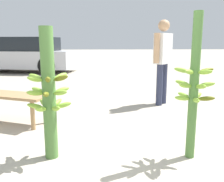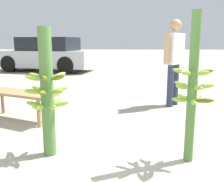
# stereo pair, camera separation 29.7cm
# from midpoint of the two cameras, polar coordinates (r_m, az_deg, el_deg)

# --- Properties ---
(ground_plane) EXTENTS (80.00, 80.00, 0.00)m
(ground_plane) POSITION_cam_midpoint_polar(r_m,az_deg,el_deg) (2.46, 5.36, -18.96)
(ground_plane) COLOR #A89E8C
(banana_stalk_left) EXTENTS (0.47, 0.47, 1.39)m
(banana_stalk_left) POSITION_cam_midpoint_polar(r_m,az_deg,el_deg) (2.70, -11.59, -0.40)
(banana_stalk_left) COLOR #4C7A38
(banana_stalk_left) RESTS_ON ground_plane
(banana_stalk_center) EXTENTS (0.43, 0.43, 1.53)m
(banana_stalk_center) POSITION_cam_midpoint_polar(r_m,az_deg,el_deg) (2.66, 20.97, 0.57)
(banana_stalk_center) COLOR #4C7A38
(banana_stalk_center) RESTS_ON ground_plane
(vendor_person) EXTENTS (0.49, 0.58, 1.65)m
(vendor_person) POSITION_cam_midpoint_polar(r_m,az_deg,el_deg) (4.96, 15.73, 7.80)
(vendor_person) COLOR #2D334C
(vendor_person) RESTS_ON ground_plane
(market_bench) EXTENTS (1.38, 0.88, 0.46)m
(market_bench) POSITION_cam_midpoint_polar(r_m,az_deg,el_deg) (4.18, -18.76, -1.07)
(market_bench) COLOR #99754C
(market_bench) RESTS_ON ground_plane
(parked_car) EXTENTS (4.33, 2.45, 1.43)m
(parked_car) POSITION_cam_midpoint_polar(r_m,az_deg,el_deg) (11.07, -13.92, 8.02)
(parked_car) COLOR #B7B7BC
(parked_car) RESTS_ON ground_plane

